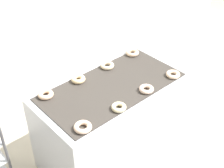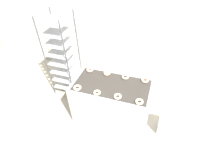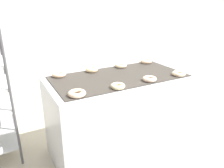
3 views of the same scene
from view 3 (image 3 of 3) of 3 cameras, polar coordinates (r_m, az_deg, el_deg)
The scene contains 11 objects.
wall_back at distance 3.44m, azimuth -11.31°, elevation 17.82°, with size 8.00×0.05×2.80m.
fryer_machine at distance 2.34m, azimuth 1.77°, elevation -7.92°, with size 1.42×0.74×0.86m.
glaze_bin at distance 3.07m, azimuth 19.63°, elevation -7.55°, with size 0.30×0.29×0.32m.
donut_near_left at distance 1.72m, azimuth -9.14°, elevation -2.43°, with size 0.14×0.14×0.04m, color beige.
donut_near_midleft at distance 1.85m, azimuth 1.55°, elevation -0.52°, with size 0.13×0.13×0.04m, color beige.
donut_near_midright at distance 2.05m, azimuth 9.79°, elevation 1.33°, with size 0.13×0.13×0.04m, color beige.
donut_near_right at distance 2.27m, azimuth 17.07°, elevation 2.63°, with size 0.13×0.13×0.04m, color beige.
donut_far_left at distance 2.21m, azimuth -13.65°, elevation 2.44°, with size 0.13×0.13×0.04m, color beige.
donut_far_midleft at distance 2.31m, azimuth -5.31°, elevation 3.78°, with size 0.13×0.13×0.04m, color beige.
donut_far_midright at distance 2.46m, azimuth 2.28°, elevation 4.88°, with size 0.14×0.14×0.04m, color beige.
donut_far_right at distance 2.66m, azimuth 8.87°, elevation 5.91°, with size 0.14×0.14×0.04m, color beige.
Camera 3 is at (-1.04, -1.15, 1.55)m, focal length 35.00 mm.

